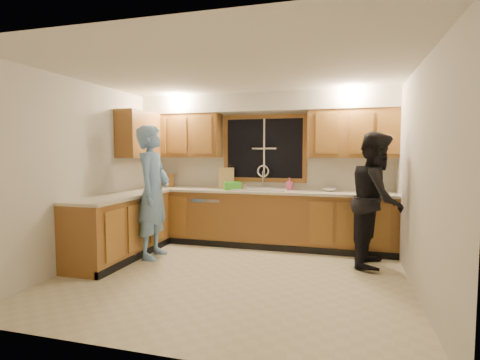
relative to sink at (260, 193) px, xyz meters
name	(u,v)px	position (x,y,z in m)	size (l,w,h in m)	color
floor	(232,276)	(0.00, -1.60, -0.86)	(4.20, 4.20, 0.00)	beige
ceiling	(232,72)	(0.00, -1.60, 1.64)	(4.20, 4.20, 0.00)	silver
wall_back	(264,169)	(0.00, 0.30, 0.39)	(4.20, 4.20, 0.00)	beige
wall_left	(86,173)	(-2.10, -1.60, 0.39)	(3.80, 3.80, 0.00)	beige
wall_right	(420,179)	(2.10, -1.60, 0.39)	(3.80, 3.80, 0.00)	beige
base_cabinets_back	(260,219)	(0.00, 0.00, -0.42)	(4.20, 0.60, 0.88)	#8F5D29
base_cabinets_left	(121,228)	(-1.80, -1.25, -0.42)	(0.60, 1.90, 0.88)	#8F5D29
countertop_back	(260,191)	(0.00, -0.02, 0.04)	(4.20, 0.63, 0.04)	beige
countertop_left	(121,196)	(-1.79, -1.25, 0.04)	(0.63, 1.90, 0.04)	beige
upper_cabinets_left	(183,136)	(-1.43, 0.13, 0.96)	(1.35, 0.33, 0.75)	#8F5D29
upper_cabinets_right	(352,134)	(1.43, 0.13, 0.96)	(1.35, 0.33, 0.75)	#8F5D29
upper_cabinets_return	(139,135)	(-1.94, -0.48, 0.96)	(0.33, 0.90, 0.75)	#8F5D29
soffit	(262,103)	(0.00, 0.12, 1.49)	(4.20, 0.35, 0.30)	silver
window_frame	(264,149)	(0.00, 0.29, 0.74)	(1.44, 0.03, 1.14)	black
sink	(260,193)	(0.00, 0.00, 0.00)	(0.86, 0.52, 0.57)	silver
dishwasher	(212,218)	(-0.85, -0.01, -0.45)	(0.60, 0.56, 0.82)	silver
stove	(96,235)	(-1.80, -1.82, -0.41)	(0.58, 0.75, 0.90)	silver
man	(153,192)	(-1.35, -1.10, 0.10)	(0.70, 0.46, 1.92)	#6E9CCF
woman	(377,199)	(1.75, -0.65, 0.04)	(0.88, 0.69, 1.81)	black
knife_block	(170,180)	(-1.68, 0.11, 0.17)	(0.12, 0.10, 0.23)	#9D692B
cutting_board	(226,178)	(-0.63, 0.14, 0.23)	(0.27, 0.02, 0.35)	tan
dish_crate	(232,186)	(-0.46, -0.07, 0.12)	(0.28, 0.26, 0.13)	green
soap_bottle	(289,184)	(0.45, 0.17, 0.15)	(0.09, 0.09, 0.20)	pink
bowl	(330,190)	(1.11, 0.06, 0.08)	(0.22, 0.22, 0.05)	silver
can_left	(245,186)	(-0.24, -0.10, 0.12)	(0.07, 0.07, 0.12)	#C0AE94
can_right	(244,187)	(-0.23, -0.20, 0.11)	(0.06, 0.06, 0.12)	#C0AE94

